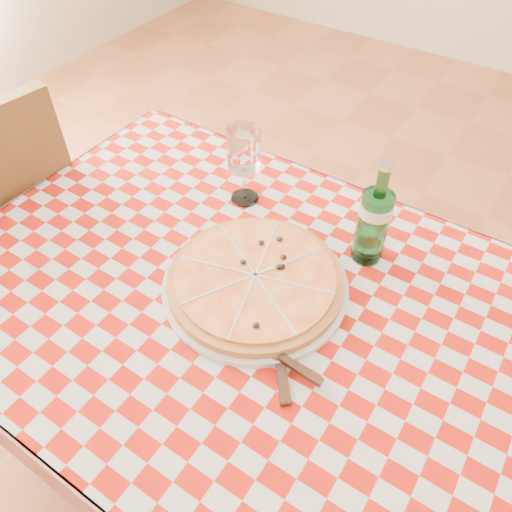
{
  "coord_description": "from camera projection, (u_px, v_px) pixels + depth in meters",
  "views": [
    {
      "loc": [
        0.36,
        -0.52,
        1.55
      ],
      "look_at": [
        -0.02,
        0.06,
        0.82
      ],
      "focal_mm": 35.0,
      "sensor_mm": 36.0,
      "label": 1
    }
  ],
  "objects": [
    {
      "name": "dining_table",
      "position": [
        248.0,
        327.0,
        1.08
      ],
      "size": [
        1.2,
        0.8,
        0.75
      ],
      "color": "brown",
      "rests_on": "ground"
    },
    {
      "name": "tablecloth",
      "position": [
        248.0,
        300.0,
        1.01
      ],
      "size": [
        1.3,
        0.9,
        0.01
      ],
      "primitive_type": "cube",
      "color": "#AB140A",
      "rests_on": "dining_table"
    },
    {
      "name": "pizza_plate",
      "position": [
        255.0,
        280.0,
        1.01
      ],
      "size": [
        0.47,
        0.47,
        0.05
      ],
      "primitive_type": null,
      "rotation": [
        0.0,
        0.0,
        0.28
      ],
      "color": "#BB873E",
      "rests_on": "tablecloth"
    },
    {
      "name": "water_bottle",
      "position": [
        375.0,
        213.0,
        1.0
      ],
      "size": [
        0.09,
        0.09,
        0.25
      ],
      "primitive_type": null,
      "rotation": [
        0.0,
        0.0,
        0.43
      ],
      "color": "#186228",
      "rests_on": "tablecloth"
    },
    {
      "name": "wine_glass",
      "position": [
        244.0,
        166.0,
        1.15
      ],
      "size": [
        0.1,
        0.1,
        0.2
      ],
      "primitive_type": null,
      "rotation": [
        0.0,
        0.0,
        -0.34
      ],
      "color": "white",
      "rests_on": "tablecloth"
    },
    {
      "name": "cutlery",
      "position": [
        280.0,
        358.0,
        0.9
      ],
      "size": [
        0.28,
        0.26,
        0.02
      ],
      "primitive_type": null,
      "rotation": [
        0.0,
        0.0,
        -0.42
      ],
      "color": "silver",
      "rests_on": "tablecloth"
    }
  ]
}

